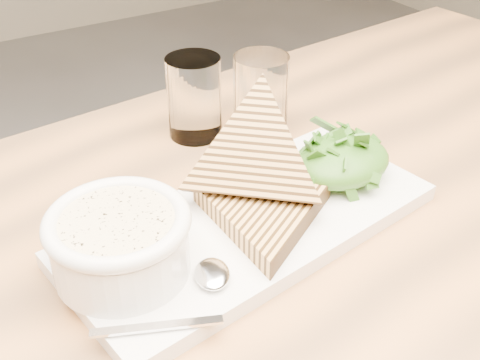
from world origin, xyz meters
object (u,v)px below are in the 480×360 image
table_top (382,246)px  platter (251,224)px  glass_near (194,97)px  glass_far (261,96)px  soup_bowl (121,249)px

table_top → platter: size_ratio=3.34×
glass_near → glass_far: bearing=-30.2°
table_top → glass_far: glass_far is taller
platter → soup_bowl: soup_bowl is taller
glass_far → platter: bearing=-126.1°
glass_near → glass_far: 0.08m
platter → glass_near: size_ratio=3.66×
table_top → platter: platter is taller
glass_near → soup_bowl: bearing=-131.4°
table_top → platter: (-0.11, 0.07, 0.03)m
table_top → glass_far: size_ratio=12.07×
platter → glass_far: bearing=53.9°
platter → soup_bowl: (-0.14, -0.01, 0.03)m
soup_bowl → glass_far: glass_far is taller
platter → glass_far: size_ratio=3.62×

